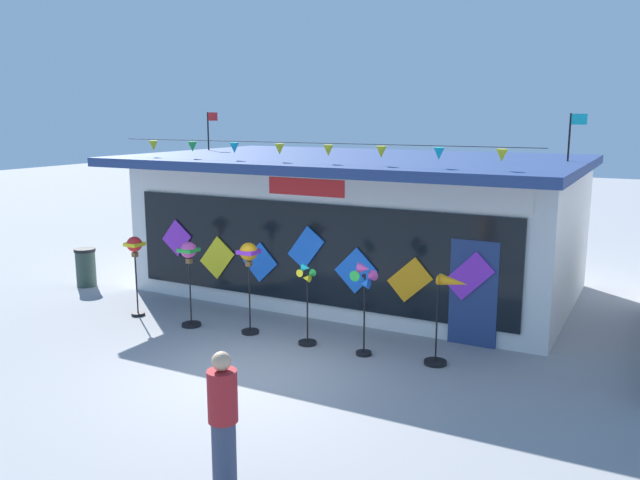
# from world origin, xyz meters

# --- Properties ---
(ground_plane) EXTENTS (80.00, 80.00, 0.00)m
(ground_plane) POSITION_xyz_m (0.00, 0.00, 0.00)
(ground_plane) COLOR gray
(kite_shop_building) EXTENTS (10.17, 6.61, 4.32)m
(kite_shop_building) POSITION_xyz_m (-0.65, 5.91, 1.67)
(kite_shop_building) COLOR silver
(kite_shop_building) RESTS_ON ground_plane
(wind_spinner_far_left) EXTENTS (0.33, 0.33, 1.72)m
(wind_spinner_far_left) POSITION_xyz_m (-3.97, 1.62, 1.38)
(wind_spinner_far_left) COLOR black
(wind_spinner_far_left) RESTS_ON ground_plane
(wind_spinner_left) EXTENTS (0.39, 0.39, 1.75)m
(wind_spinner_left) POSITION_xyz_m (-2.49, 1.59, 1.30)
(wind_spinner_left) COLOR black
(wind_spinner_left) RESTS_ON ground_plane
(wind_spinner_center_left) EXTENTS (0.36, 0.36, 1.82)m
(wind_spinner_center_left) POSITION_xyz_m (-1.17, 1.78, 1.44)
(wind_spinner_center_left) COLOR black
(wind_spinner_center_left) RESTS_ON ground_plane
(wind_spinner_center_right) EXTENTS (0.34, 0.34, 1.56)m
(wind_spinner_center_right) POSITION_xyz_m (0.14, 1.73, 0.88)
(wind_spinner_center_right) COLOR black
(wind_spinner_center_right) RESTS_ON ground_plane
(wind_spinner_right) EXTENTS (0.45, 0.28, 1.70)m
(wind_spinner_right) POSITION_xyz_m (1.30, 1.71, 1.25)
(wind_spinner_right) COLOR black
(wind_spinner_right) RESTS_ON ground_plane
(wind_spinner_far_right) EXTENTS (0.75, 0.40, 1.60)m
(wind_spinner_far_right) POSITION_xyz_m (2.74, 1.92, 1.04)
(wind_spinner_far_right) COLOR black
(wind_spinner_far_right) RESTS_ON ground_plane
(person_near_camera) EXTENTS (0.45, 0.47, 1.68)m
(person_near_camera) POSITION_xyz_m (1.65, -2.93, 0.89)
(person_near_camera) COLOR #333D56
(person_near_camera) RESTS_ON ground_plane
(trash_bin) EXTENTS (0.52, 0.52, 0.96)m
(trash_bin) POSITION_xyz_m (-6.85, 2.86, 0.49)
(trash_bin) COLOR #2D4238
(trash_bin) RESTS_ON ground_plane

